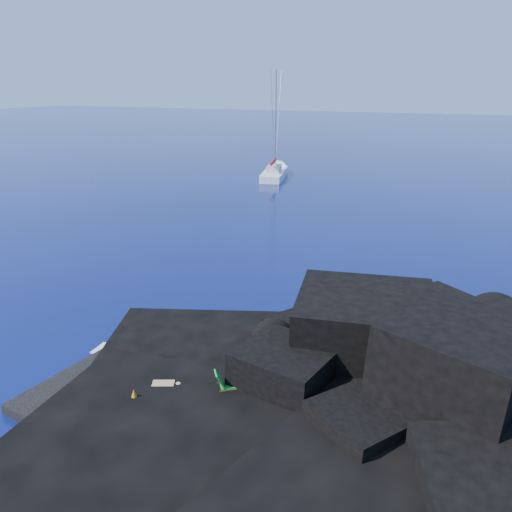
% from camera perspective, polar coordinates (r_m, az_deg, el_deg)
% --- Properties ---
extents(ground, '(400.00, 400.00, 0.00)m').
position_cam_1_polar(ground, '(20.26, -22.38, -13.26)').
color(ground, '#030934').
rests_on(ground, ground).
extents(headland, '(24.00, 24.00, 3.60)m').
position_cam_1_polar(headland, '(17.44, 19.56, -18.58)').
color(headland, black).
rests_on(headland, ground).
extents(beach, '(9.08, 6.86, 0.70)m').
position_cam_1_polar(beach, '(17.91, -10.82, -16.61)').
color(beach, black).
rests_on(beach, ground).
extents(surf_foam, '(10.00, 8.00, 0.06)m').
position_cam_1_polar(surf_foam, '(20.89, -2.39, -10.68)').
color(surf_foam, white).
rests_on(surf_foam, ground).
extents(sailboat, '(5.45, 11.75, 12.09)m').
position_cam_1_polar(sailboat, '(59.77, 2.12, 8.96)').
color(sailboat, white).
rests_on(sailboat, ground).
extents(deck_chair, '(1.50, 1.36, 0.97)m').
position_cam_1_polar(deck_chair, '(17.43, -2.03, -14.00)').
color(deck_chair, '#1C7F28').
rests_on(deck_chair, beach).
extents(towel, '(2.18, 1.68, 0.05)m').
position_cam_1_polar(towel, '(18.07, -10.51, -14.78)').
color(towel, white).
rests_on(towel, beach).
extents(sunbather, '(1.90, 1.26, 0.28)m').
position_cam_1_polar(sunbather, '(17.98, -10.54, -14.35)').
color(sunbather, tan).
rests_on(sunbather, towel).
extents(marker_cone, '(0.41, 0.41, 0.55)m').
position_cam_1_polar(marker_cone, '(17.47, -13.74, -15.36)').
color(marker_cone, orange).
rests_on(marker_cone, beach).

